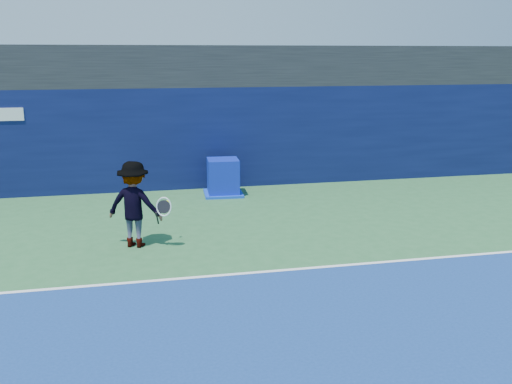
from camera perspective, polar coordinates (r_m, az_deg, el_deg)
ground at (r=7.99m, az=2.90°, el=-16.03°), size 80.00×80.00×0.00m
baseline at (r=10.62m, az=-1.36°, el=-8.15°), size 24.00×0.10×0.01m
stadium_band at (r=18.29m, az=-6.61°, el=12.44°), size 36.00×3.00×1.20m
back_wall_assembly at (r=17.46m, az=-6.10°, el=5.49°), size 36.00×1.03×3.00m
equipment_cart at (r=16.38m, az=-3.31°, el=1.36°), size 1.15×1.15×1.04m
tennis_player at (r=12.13m, az=-12.06°, el=-1.21°), size 1.43×1.08×1.81m
tennis_ball at (r=12.31m, az=-8.77°, el=-0.94°), size 0.07×0.07×0.07m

